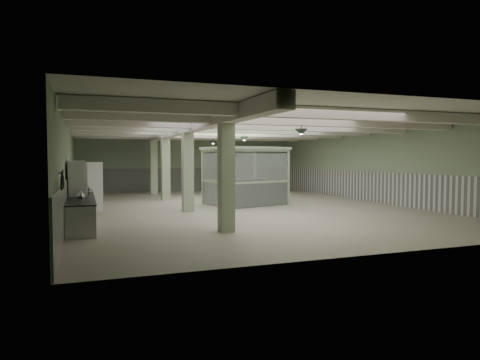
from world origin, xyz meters
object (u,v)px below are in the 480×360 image
object	(u,v)px
guard_booth	(245,166)
filing_cabinet	(280,191)
walkin_cooler	(79,192)
prep_counter	(81,212)

from	to	relation	value
guard_booth	filing_cabinet	distance (m)	2.15
walkin_cooler	guard_booth	world-z (taller)	guard_booth
walkin_cooler	guard_booth	distance (m)	7.83
guard_booth	filing_cabinet	xyz separation A→B (m)	(1.79, -0.05, -1.20)
prep_counter	walkin_cooler	xyz separation A→B (m)	(-0.08, 1.37, 0.51)
prep_counter	guard_booth	xyz separation A→B (m)	(7.19, 4.14, 1.34)
walkin_cooler	guard_booth	size ratio (longest dim) A/B	0.55
prep_counter	walkin_cooler	size ratio (longest dim) A/B	2.26
walkin_cooler	prep_counter	bearing A→B (deg)	-86.50
prep_counter	filing_cabinet	size ratio (longest dim) A/B	4.00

